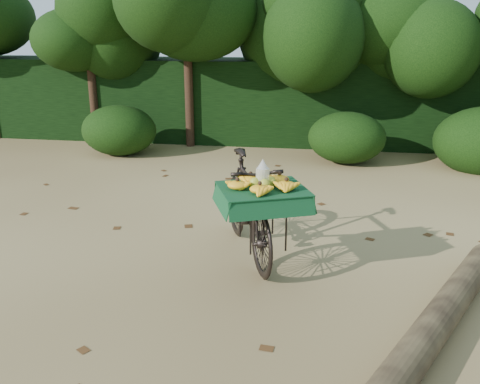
# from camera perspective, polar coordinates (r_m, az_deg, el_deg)

# --- Properties ---
(ground) EXTENTS (80.00, 80.00, 0.00)m
(ground) POSITION_cam_1_polar(r_m,az_deg,el_deg) (5.90, -1.66, -6.61)
(ground) COLOR tan
(ground) RESTS_ON ground
(vendor_bicycle) EXTENTS (1.36, 2.02, 1.16)m
(vendor_bicycle) POSITION_cam_1_polar(r_m,az_deg,el_deg) (5.58, 0.91, -1.49)
(vendor_bicycle) COLOR black
(vendor_bicycle) RESTS_ON ground
(fallen_log) EXTENTS (2.02, 3.47, 0.27)m
(fallen_log) POSITION_cam_1_polar(r_m,az_deg,el_deg) (4.37, 20.11, -15.18)
(fallen_log) COLOR brown
(fallen_log) RESTS_ON ground
(hedge_backdrop) EXTENTS (26.00, 1.80, 1.80)m
(hedge_backdrop) POSITION_cam_1_polar(r_m,az_deg,el_deg) (11.72, 4.22, 10.21)
(hedge_backdrop) COLOR black
(hedge_backdrop) RESTS_ON ground
(tree_row) EXTENTS (14.50, 2.00, 4.00)m
(tree_row) POSITION_cam_1_polar(r_m,az_deg,el_deg) (10.91, 0.42, 15.50)
(tree_row) COLOR black
(tree_row) RESTS_ON ground
(bush_clumps) EXTENTS (8.80, 1.70, 0.90)m
(bush_clumps) POSITION_cam_1_polar(r_m,az_deg,el_deg) (9.79, 6.00, 5.99)
(bush_clumps) COLOR black
(bush_clumps) RESTS_ON ground
(leaf_litter) EXTENTS (7.00, 7.30, 0.01)m
(leaf_litter) POSITION_cam_1_polar(r_m,az_deg,el_deg) (6.48, -0.58, -4.23)
(leaf_litter) COLOR #4C2D14
(leaf_litter) RESTS_ON ground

